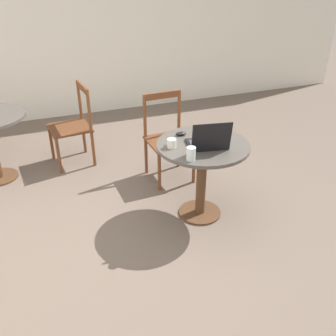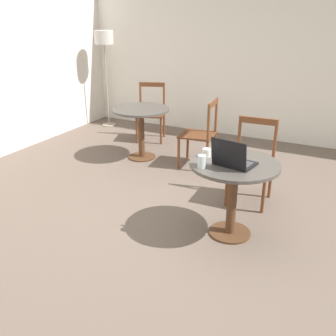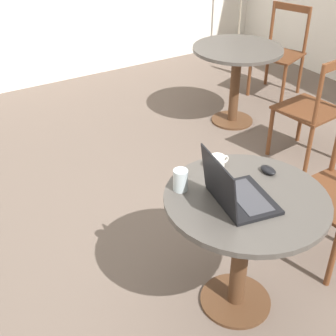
{
  "view_description": "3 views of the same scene",
  "coord_description": "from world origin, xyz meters",
  "px_view_note": "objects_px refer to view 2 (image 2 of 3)",
  "views": [
    {
      "loc": [
        -2.57,
        0.83,
        2.15
      ],
      "look_at": [
        -0.08,
        -0.12,
        0.66
      ],
      "focal_mm": 40.0,
      "sensor_mm": 36.0,
      "label": 1
    },
    {
      "loc": [
        -2.99,
        -1.39,
        1.99
      ],
      "look_at": [
        -0.01,
        0.11,
        0.61
      ],
      "focal_mm": 40.0,
      "sensor_mm": 36.0,
      "label": 2
    },
    {
      "loc": [
        -1.22,
        -1.89,
        2.1
      ],
      "look_at": [
        0.03,
        0.13,
        0.58
      ],
      "focal_mm": 50.0,
      "sensor_mm": 36.0,
      "label": 3
    }
  ],
  "objects_px": {
    "floor_lamp": "(104,44)",
    "laptop": "(233,160)",
    "cafe_table_mid": "(141,120)",
    "mouse": "(231,151)",
    "chair_near_right": "(252,162)",
    "drinking_glass": "(202,162)",
    "cafe_table_near": "(233,179)",
    "chair_mid_front": "(201,134)",
    "chair_mid_right": "(151,113)",
    "mug": "(207,153)"
  },
  "relations": [
    {
      "from": "chair_mid_front",
      "to": "mouse",
      "type": "relative_size",
      "value": 9.32
    },
    {
      "from": "mug",
      "to": "drinking_glass",
      "type": "relative_size",
      "value": 1.0
    },
    {
      "from": "floor_lamp",
      "to": "drinking_glass",
      "type": "relative_size",
      "value": 15.09
    },
    {
      "from": "cafe_table_mid",
      "to": "chair_mid_front",
      "type": "xyz_separation_m",
      "value": [
        0.09,
        -0.89,
        -0.12
      ]
    },
    {
      "from": "cafe_table_near",
      "to": "chair_mid_front",
      "type": "height_order",
      "value": "chair_mid_front"
    },
    {
      "from": "chair_mid_front",
      "to": "mouse",
      "type": "xyz_separation_m",
      "value": [
        -1.27,
        -0.82,
        0.3
      ]
    },
    {
      "from": "chair_mid_right",
      "to": "mouse",
      "type": "distance_m",
      "value": 2.88
    },
    {
      "from": "floor_lamp",
      "to": "mug",
      "type": "distance_m",
      "value": 4.02
    },
    {
      "from": "cafe_table_near",
      "to": "mouse",
      "type": "distance_m",
      "value": 0.32
    },
    {
      "from": "cafe_table_mid",
      "to": "chair_mid_right",
      "type": "distance_m",
      "value": 0.91
    },
    {
      "from": "cafe_table_mid",
      "to": "drinking_glass",
      "type": "height_order",
      "value": "drinking_glass"
    },
    {
      "from": "chair_mid_front",
      "to": "laptop",
      "type": "bearing_deg",
      "value": -149.37
    },
    {
      "from": "cafe_table_near",
      "to": "mouse",
      "type": "height_order",
      "value": "mouse"
    },
    {
      "from": "cafe_table_mid",
      "to": "chair_mid_front",
      "type": "distance_m",
      "value": 0.9
    },
    {
      "from": "chair_mid_front",
      "to": "drinking_glass",
      "type": "relative_size",
      "value": 8.18
    },
    {
      "from": "chair_mid_right",
      "to": "floor_lamp",
      "type": "xyz_separation_m",
      "value": [
        0.37,
        1.14,
        1.04
      ]
    },
    {
      "from": "chair_mid_right",
      "to": "mug",
      "type": "bearing_deg",
      "value": -140.33
    },
    {
      "from": "cafe_table_near",
      "to": "cafe_table_mid",
      "type": "bearing_deg",
      "value": 52.19
    },
    {
      "from": "cafe_table_mid",
      "to": "mug",
      "type": "distance_m",
      "value": 2.08
    },
    {
      "from": "laptop",
      "to": "chair_mid_right",
      "type": "bearing_deg",
      "value": 42.44
    },
    {
      "from": "drinking_glass",
      "to": "cafe_table_mid",
      "type": "bearing_deg",
      "value": 43.97
    },
    {
      "from": "floor_lamp",
      "to": "drinking_glass",
      "type": "bearing_deg",
      "value": -133.38
    },
    {
      "from": "chair_mid_right",
      "to": "chair_mid_front",
      "type": "bearing_deg",
      "value": -122.11
    },
    {
      "from": "floor_lamp",
      "to": "drinking_glass",
      "type": "distance_m",
      "value": 4.25
    },
    {
      "from": "mouse",
      "to": "drinking_glass",
      "type": "xyz_separation_m",
      "value": [
        -0.48,
        0.11,
        0.04
      ]
    },
    {
      "from": "cafe_table_mid",
      "to": "mouse",
      "type": "bearing_deg",
      "value": -124.54
    },
    {
      "from": "floor_lamp",
      "to": "laptop",
      "type": "bearing_deg",
      "value": -129.62
    },
    {
      "from": "laptop",
      "to": "chair_near_right",
      "type": "bearing_deg",
      "value": 2.42
    },
    {
      "from": "cafe_table_mid",
      "to": "drinking_glass",
      "type": "relative_size",
      "value": 7.22
    },
    {
      "from": "chair_mid_front",
      "to": "chair_near_right",
      "type": "bearing_deg",
      "value": -128.47
    },
    {
      "from": "laptop",
      "to": "drinking_glass",
      "type": "height_order",
      "value": "laptop"
    },
    {
      "from": "chair_mid_right",
      "to": "laptop",
      "type": "bearing_deg",
      "value": -137.56
    },
    {
      "from": "cafe_table_near",
      "to": "mouse",
      "type": "bearing_deg",
      "value": 25.35
    },
    {
      "from": "floor_lamp",
      "to": "cafe_table_near",
      "type": "bearing_deg",
      "value": -128.86
    },
    {
      "from": "cafe_table_mid",
      "to": "chair_near_right",
      "type": "distance_m",
      "value": 1.9
    },
    {
      "from": "cafe_table_near",
      "to": "cafe_table_mid",
      "type": "xyz_separation_m",
      "value": [
        1.42,
        1.82,
        0.0
      ]
    },
    {
      "from": "cafe_table_mid",
      "to": "mug",
      "type": "bearing_deg",
      "value": -131.92
    },
    {
      "from": "cafe_table_near",
      "to": "chair_near_right",
      "type": "xyz_separation_m",
      "value": [
        0.79,
        0.03,
        -0.12
      ]
    },
    {
      "from": "chair_near_right",
      "to": "floor_lamp",
      "type": "relative_size",
      "value": 0.54
    },
    {
      "from": "chair_mid_right",
      "to": "mouse",
      "type": "xyz_separation_m",
      "value": [
        -2.02,
        -2.02,
        0.3
      ]
    },
    {
      "from": "chair_mid_right",
      "to": "mouse",
      "type": "relative_size",
      "value": 9.32
    },
    {
      "from": "floor_lamp",
      "to": "mug",
      "type": "height_order",
      "value": "floor_lamp"
    },
    {
      "from": "drinking_glass",
      "to": "chair_near_right",
      "type": "bearing_deg",
      "value": -10.68
    },
    {
      "from": "mug",
      "to": "floor_lamp",
      "type": "bearing_deg",
      "value": 48.92
    },
    {
      "from": "floor_lamp",
      "to": "mouse",
      "type": "relative_size",
      "value": 17.18
    },
    {
      "from": "floor_lamp",
      "to": "chair_near_right",
      "type": "bearing_deg",
      "value": -119.64
    },
    {
      "from": "laptop",
      "to": "cafe_table_near",
      "type": "bearing_deg",
      "value": 4.92
    },
    {
      "from": "cafe_table_near",
      "to": "chair_mid_right",
      "type": "xyz_separation_m",
      "value": [
        2.26,
        2.13,
        -0.12
      ]
    },
    {
      "from": "cafe_table_near",
      "to": "mug",
      "type": "relative_size",
      "value": 7.25
    },
    {
      "from": "chair_mid_right",
      "to": "mug",
      "type": "distance_m",
      "value": 2.91
    }
  ]
}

